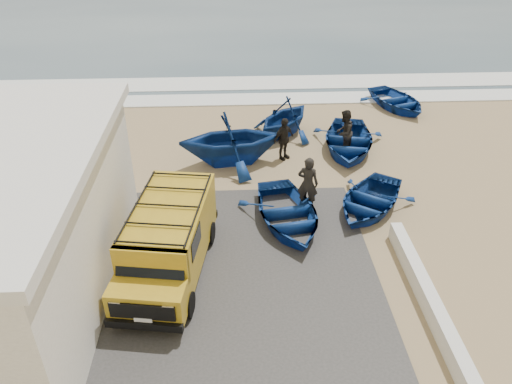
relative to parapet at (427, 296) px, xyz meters
name	(u,v)px	position (x,y,z in m)	size (l,w,h in m)	color
ground	(237,241)	(-5.00, 3.00, -0.28)	(160.00, 160.00, 0.00)	#A2885E
slab	(167,286)	(-7.00, 1.00, -0.25)	(12.00, 10.00, 0.05)	#413F3C
surf_line	(233,100)	(-5.00, 15.00, -0.25)	(180.00, 1.60, 0.06)	white
surf_wash	(233,83)	(-5.00, 17.50, -0.26)	(180.00, 2.20, 0.04)	white
parapet	(427,296)	(0.00, 0.00, 0.00)	(0.35, 6.00, 0.55)	silver
van	(168,238)	(-6.94, 1.74, 0.86)	(2.65, 5.18, 2.12)	gold
boat_near_left	(287,213)	(-3.34, 3.87, 0.14)	(2.84, 3.97, 0.82)	navy
boat_near_right	(369,200)	(-0.45, 4.59, 0.10)	(2.58, 3.62, 0.75)	navy
boat_mid_left	(231,139)	(-5.13, 8.20, 0.80)	(3.53, 4.09, 2.16)	navy
boat_mid_right	(348,141)	(-0.26, 9.05, 0.17)	(3.03, 4.25, 0.88)	navy
boat_far_left	(284,117)	(-2.79, 10.68, 0.59)	(2.85, 3.30, 1.74)	navy
boat_far_right	(397,101)	(3.14, 13.55, 0.11)	(2.69, 3.77, 0.78)	navy
fisherman_front	(308,183)	(-2.57, 4.80, 0.70)	(0.71, 0.47, 1.96)	black
fisherman_middle	(344,132)	(-0.52, 8.83, 0.67)	(0.92, 0.72, 1.89)	black
fisherman_back	(284,139)	(-3.03, 8.48, 0.61)	(1.03, 0.43, 1.76)	black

